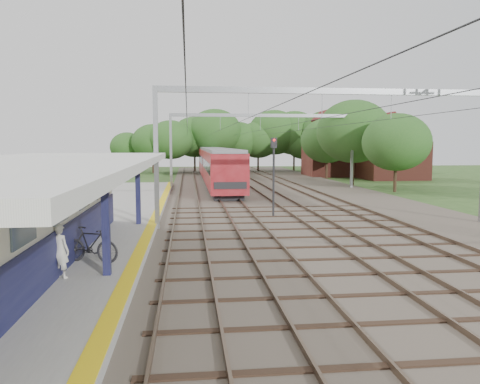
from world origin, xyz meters
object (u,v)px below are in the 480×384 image
person (60,251)px  signal_post (274,167)px  train (216,164)px  bicycle (91,245)px

person → signal_post: 15.08m
person → train: 37.25m
bicycle → signal_post: bearing=-16.5°
train → bicycle: bearing=-100.0°
train → signal_post: 24.42m
person → bicycle: person is taller
bicycle → signal_post: 13.39m
train → person: bearing=-100.3°
person → signal_post: bearing=-100.4°
person → signal_post: (8.53, 12.30, 1.80)m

